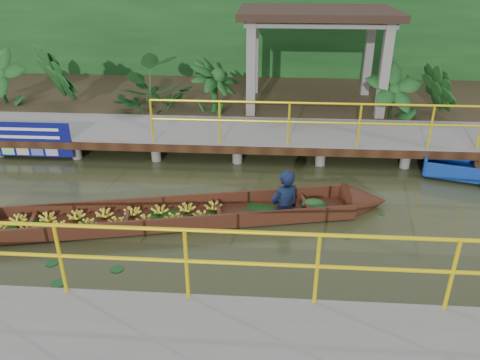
{
  "coord_description": "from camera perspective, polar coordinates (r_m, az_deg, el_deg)",
  "views": [
    {
      "loc": [
        1.79,
        -7.72,
        4.61
      ],
      "look_at": [
        1.22,
        0.5,
        0.6
      ],
      "focal_mm": 35.0,
      "sensor_mm": 36.0,
      "label": 1
    }
  ],
  "objects": [
    {
      "name": "ground",
      "position": [
        9.17,
        -7.85,
        -4.51
      ],
      "size": [
        80.0,
        80.0,
        0.0
      ],
      "primitive_type": "plane",
      "color": "#30341A",
      "rests_on": "ground"
    },
    {
      "name": "land_strip",
      "position": [
        15.94,
        -2.66,
        9.96
      ],
      "size": [
        30.0,
        8.0,
        0.45
      ],
      "primitive_type": "cube",
      "color": "#2F2617",
      "rests_on": "ground"
    },
    {
      "name": "far_dock",
      "position": [
        12.02,
        -4.76,
        5.75
      ],
      "size": [
        16.0,
        2.06,
        1.66
      ],
      "color": "slate",
      "rests_on": "ground"
    },
    {
      "name": "pavilion",
      "position": [
        14.19,
        9.32,
        18.37
      ],
      "size": [
        4.4,
        3.0,
        3.0
      ],
      "color": "slate",
      "rests_on": "ground"
    },
    {
      "name": "foliage_backdrop",
      "position": [
        18.0,
        -1.86,
        17.6
      ],
      "size": [
        30.0,
        0.8,
        4.0
      ],
      "primitive_type": "cube",
      "color": "#133D17",
      "rests_on": "ground"
    },
    {
      "name": "vendor_boat",
      "position": [
        8.92,
        -5.78,
        -3.36
      ],
      "size": [
        8.5,
        2.58,
        2.08
      ],
      "rotation": [
        0.0,
        0.0,
        0.21
      ],
      "color": "#3D1F10",
      "rests_on": "ground"
    },
    {
      "name": "blue_banner",
      "position": [
        12.6,
        -25.76,
        4.53
      ],
      "size": [
        2.8,
        0.04,
        0.87
      ],
      "color": "navy",
      "rests_on": "ground"
    },
    {
      "name": "tropical_plants",
      "position": [
        13.6,
        -4.36,
        11.24
      ],
      "size": [
        14.16,
        1.16,
        1.44
      ],
      "color": "#133D17",
      "rests_on": "ground"
    }
  ]
}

